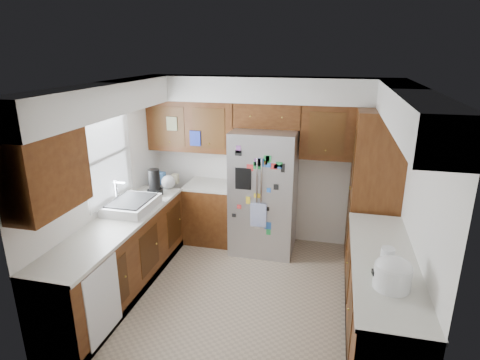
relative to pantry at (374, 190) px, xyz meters
name	(u,v)px	position (x,y,z in m)	size (l,w,h in m)	color
floor	(245,292)	(-1.50, -1.15, -1.07)	(3.60, 3.60, 0.00)	tan
room_shell	(244,141)	(-1.61, -0.79, 0.75)	(3.64, 3.24, 2.52)	white
left_counter_run	(143,248)	(-2.86, -1.12, -0.65)	(1.36, 3.20, 0.92)	#431F0D
right_counter_run	(379,303)	(0.00, -1.62, -0.65)	(0.63, 2.25, 0.92)	#431F0D
pantry	(374,190)	(0.00, 0.00, 0.00)	(0.60, 0.90, 2.15)	#431F0D
fridge	(264,192)	(-1.50, 0.05, -0.17)	(0.90, 0.79, 1.80)	#A4A4A9
bridge_cabinet	(268,115)	(-1.50, 0.28, 0.90)	(0.96, 0.34, 0.35)	#431F0D
fridge_top_items	(260,93)	(-1.62, 0.25, 1.20)	(0.86, 0.30, 0.28)	#0E109F
sink_assembly	(132,205)	(-3.00, -1.05, -0.09)	(0.52, 0.70, 0.37)	white
left_counter_clutter	(160,182)	(-2.94, -0.31, -0.02)	(0.37, 0.89, 0.38)	black
rice_cooker	(393,273)	(0.00, -2.12, -0.01)	(0.32, 0.31, 0.28)	white
paper_towel	(387,262)	(-0.03, -1.92, -0.02)	(0.12, 0.12, 0.27)	white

